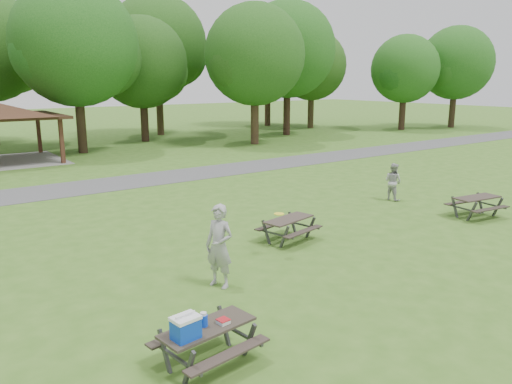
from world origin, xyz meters
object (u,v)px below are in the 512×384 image
Objects in this scene: frisbee_catcher at (393,182)px; picnic_table_near at (201,332)px; picnic_table_middle at (289,224)px; frisbee_thrower at (219,246)px.

picnic_table_near is at bearing 113.72° from frisbee_catcher.
frisbee_thrower reaches higher than picnic_table_middle.
frisbee_thrower reaches higher than frisbee_catcher.
picnic_table_middle is 1.26× the size of frisbee_catcher.
frisbee_catcher reaches higher than picnic_table_near.
picnic_table_near is 3.46m from frisbee_thrower.
picnic_table_middle is 0.96× the size of frisbee_thrower.
frisbee_thrower is 10.80m from frisbee_catcher.
picnic_table_near is 0.96× the size of picnic_table_middle.
frisbee_thrower is (-3.52, -1.68, 0.47)m from picnic_table_middle.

